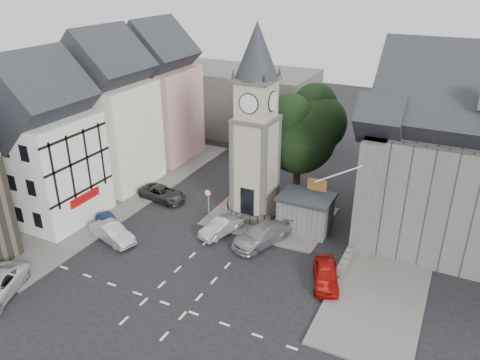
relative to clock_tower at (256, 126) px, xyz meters
The scene contains 23 objects.
ground 11.39m from the clock_tower, 90.00° to the right, with size 120.00×120.00×0.00m, color black.
pavement_west 15.00m from the clock_tower, behind, with size 6.00×30.00×0.14m, color #595651.
pavement_east 14.45m from the clock_tower, ahead, with size 6.00×26.00×0.14m, color #595651.
central_island 8.18m from the clock_tower, ahead, with size 10.00×8.00×0.16m, color #595651.
road_markings 15.74m from the clock_tower, 90.00° to the right, with size 20.00×8.00×0.01m, color silver.
clock_tower is the anchor object (origin of this frame).
stone_shelter 8.15m from the clock_tower, ahead, with size 4.30×3.30×3.08m.
town_tree 5.51m from the clock_tower, 68.23° to the left, with size 7.20×7.20×10.80m.
warning_sign_post 7.34m from the clock_tower, 141.37° to the right, with size 0.70×0.19×2.85m.
terrace_pink 17.51m from the clock_tower, 152.68° to the left, with size 8.10×7.60×12.80m.
terrace_cream 15.58m from the clock_tower, behind, with size 8.10×7.60×12.80m.
terrace_tudor 17.55m from the clock_tower, 152.73° to the right, with size 8.10×7.60×12.00m.
backdrop_west 23.69m from the clock_tower, 120.95° to the left, with size 20.00×10.00×8.00m, color #4C4944.
east_building 15.99m from the clock_tower, 10.92° to the left, with size 14.40×11.40×12.60m.
east_boundary_wall 12.15m from the clock_tower, 12.32° to the left, with size 0.40×16.00×0.90m, color #605D59.
flagpole 9.01m from the clock_tower, 26.52° to the right, with size 3.68×0.10×2.74m.
car_west_blue 14.35m from the clock_tower, 138.61° to the right, with size 1.65×4.11×1.40m, color navy.
car_west_silver 14.28m from the clock_tower, 132.50° to the right, with size 1.51×4.33×1.43m, color #B4B7BC.
car_west_grey 11.65m from the clock_tower, behind, with size 2.15×4.67×1.30m, color #2A2A2D.
car_island_silver 8.67m from the clock_tower, 103.38° to the right, with size 1.40×4.00×1.32m, color #9EA3A7.
car_island_east 8.79m from the clock_tower, 58.67° to the right, with size 2.15×5.28×1.53m, color gray.
car_east_red 13.16m from the clock_tower, 38.62° to the right, with size 1.68×4.17×1.42m, color #9A0E08.
pedestrian 12.68m from the clock_tower, ahead, with size 0.58×0.38×1.59m, color beige.
Camera 1 is at (14.95, -25.01, 19.92)m, focal length 35.00 mm.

